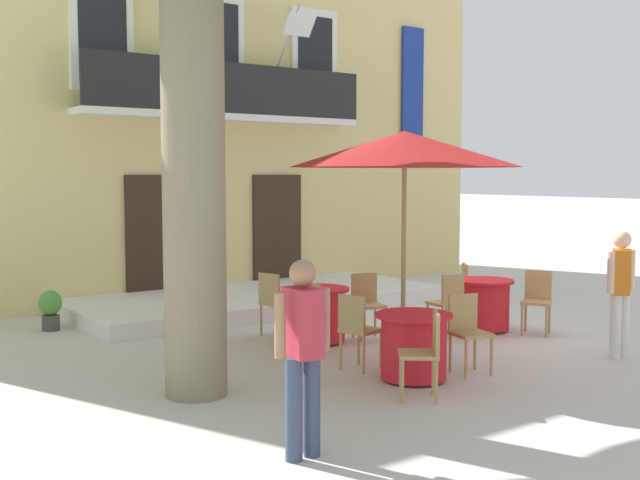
{
  "coord_description": "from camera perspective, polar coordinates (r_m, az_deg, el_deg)",
  "views": [
    {
      "loc": [
        -7.98,
        -8.05,
        2.31
      ],
      "look_at": [
        -0.77,
        1.71,
        1.3
      ],
      "focal_mm": 44.39,
      "sensor_mm": 36.0,
      "label": 1
    }
  ],
  "objects": [
    {
      "name": "cafe_umbrella",
      "position": [
        9.97,
        6.11,
        6.46
      ],
      "size": [
        2.9,
        2.9,
        2.85
      ],
      "color": "#997A56",
      "rests_on": "ground"
    },
    {
      "name": "cafe_chair_middle_1",
      "position": [
        11.91,
        15.38,
        -4.02
      ],
      "size": [
        0.55,
        0.55,
        0.91
      ],
      "color": "tan",
      "rests_on": "ground"
    },
    {
      "name": "cafe_chair_near_tree_2",
      "position": [
        9.35,
        2.69,
        -6.24
      ],
      "size": [
        0.48,
        0.48,
        0.91
      ],
      "color": "tan",
      "rests_on": "ground"
    },
    {
      "name": "cafe_chair_middle_2",
      "position": [
        12.68,
        10.84,
        -3.4
      ],
      "size": [
        0.56,
        0.56,
        0.91
      ],
      "color": "tan",
      "rests_on": "ground"
    },
    {
      "name": "cafe_chair_front_2",
      "position": [
        11.22,
        3.39,
        -4.39
      ],
      "size": [
        0.5,
        0.5,
        0.91
      ],
      "color": "tan",
      "rests_on": "ground"
    },
    {
      "name": "cafe_table_front",
      "position": [
        10.91,
        -0.14,
        -5.36
      ],
      "size": [
        0.86,
        0.86,
        0.76
      ],
      "color": "red",
      "rests_on": "ground"
    },
    {
      "name": "cafe_chair_near_tree_0",
      "position": [
        8.25,
        7.64,
        -7.77
      ],
      "size": [
        0.56,
        0.56,
        0.91
      ],
      "color": "tan",
      "rests_on": "ground"
    },
    {
      "name": "ground_planter_left",
      "position": [
        12.4,
        -18.87,
        -4.67
      ],
      "size": [
        0.33,
        0.33,
        0.6
      ],
      "color": "#47423D",
      "rests_on": "ground"
    },
    {
      "name": "building_facade",
      "position": [
        16.76,
        -10.78,
        9.6
      ],
      "size": [
        13.0,
        5.09,
        7.5
      ],
      "color": "#DBC67F",
      "rests_on": "ground"
    },
    {
      "name": "ground_plane",
      "position": [
        11.57,
        8.19,
        -6.81
      ],
      "size": [
        120.0,
        120.0,
        0.0
      ],
      "primitive_type": "plane",
      "color": "beige"
    },
    {
      "name": "pedestrian_near_entrance",
      "position": [
        10.6,
        20.86,
        -3.17
      ],
      "size": [
        0.53,
        0.37,
        1.61
      ],
      "color": "silver",
      "rests_on": "ground"
    },
    {
      "name": "cafe_chair_near_tree_1",
      "position": [
        9.41,
        10.58,
        -6.24
      ],
      "size": [
        0.49,
        0.49,
        0.91
      ],
      "color": "tan",
      "rests_on": "ground"
    },
    {
      "name": "cafe_table_near_tree",
      "position": [
        9.0,
        6.77,
        -7.59
      ],
      "size": [
        0.86,
        0.86,
        0.76
      ],
      "color": "red",
      "rests_on": "ground"
    },
    {
      "name": "pedestrian_mid_plaza",
      "position": [
        6.43,
        -1.25,
        -7.72
      ],
      "size": [
        0.53,
        0.36,
        1.63
      ],
      "color": "#384260",
      "rests_on": "ground"
    },
    {
      "name": "entrance_step_platform",
      "position": [
        13.91,
        -4.49,
        -4.29
      ],
      "size": [
        6.51,
        2.78,
        0.25
      ],
      "primitive_type": "cube",
      "color": "silver",
      "rests_on": "ground"
    },
    {
      "name": "cafe_chair_middle_0",
      "position": [
        11.41,
        9.21,
        -4.28
      ],
      "size": [
        0.44,
        0.44,
        0.91
      ],
      "color": "tan",
      "rests_on": "ground"
    },
    {
      "name": "cafe_table_middle",
      "position": [
        11.98,
        11.75,
        -4.56
      ],
      "size": [
        0.86,
        0.86,
        0.76
      ],
      "color": "red",
      "rests_on": "ground"
    },
    {
      "name": "cafe_chair_front_0",
      "position": [
        11.32,
        -3.33,
        -4.3
      ],
      "size": [
        0.49,
        0.49,
        0.91
      ],
      "color": "tan",
      "rests_on": "ground"
    },
    {
      "name": "cafe_chair_front_1",
      "position": [
        10.16,
        -0.95,
        -5.34
      ],
      "size": [
        0.56,
        0.56,
        0.91
      ],
      "color": "tan",
      "rests_on": "ground"
    }
  ]
}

